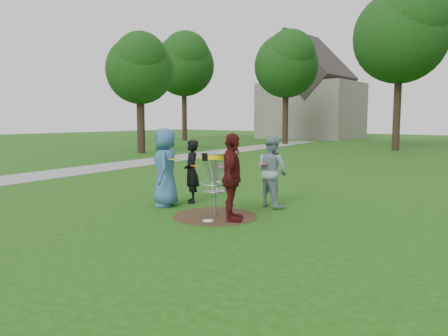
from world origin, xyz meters
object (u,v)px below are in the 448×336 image
Objects in this scene: player_black at (192,171)px; disc_golf_basket at (215,168)px; player_grey at (272,171)px; player_blue at (165,167)px; player_maroon at (232,178)px.

disc_golf_basket is at bearing 13.08° from player_black.
player_black is at bearing 150.51° from disc_golf_basket.
player_grey is (1.81, 0.80, 0.07)m from player_black.
disc_golf_basket is (1.42, -0.80, 0.25)m from player_black.
player_blue is 1.04× the size of player_maroon.
disc_golf_basket is (1.62, -0.12, 0.10)m from player_blue.
player_black is 0.87× the size of player_maroon.
disc_golf_basket is at bearing 43.65° from player_blue.
player_maroon is at bearing 108.99° from player_grey.
player_black is at bearing 37.87° from player_grey.
player_blue is at bearing 50.39° from player_grey.
player_grey is at bearing -26.36° from player_maroon.
player_black reaches higher than disc_golf_basket.
player_blue reaches higher than player_grey.
disc_golf_basket is at bearing 45.56° from player_maroon.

